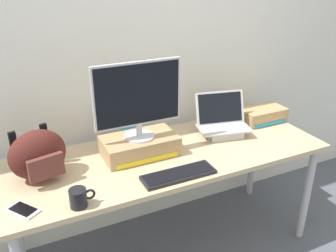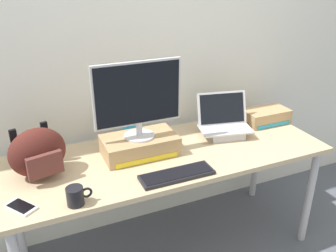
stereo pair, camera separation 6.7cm
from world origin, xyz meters
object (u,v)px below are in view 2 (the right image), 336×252
object	(u,v)px
toner_box_yellow	(140,145)
desktop_monitor	(138,98)
messenger_backpack	(38,153)
external_keyboard	(177,175)
coffee_mug	(76,196)
plush_toy	(130,131)
cell_phone	(21,207)
toner_box_cyan	(266,116)
open_laptop	(224,127)

from	to	relation	value
toner_box_yellow	desktop_monitor	size ratio (longest dim) A/B	0.85
desktop_monitor	messenger_backpack	bearing A→B (deg)	-179.31
external_keyboard	coffee_mug	bearing A→B (deg)	-176.60
coffee_mug	external_keyboard	bearing A→B (deg)	3.06
toner_box_yellow	plush_toy	xyz separation A→B (m)	(0.01, 0.22, -0.01)
cell_phone	toner_box_yellow	bearing A→B (deg)	-13.91
messenger_backpack	toner_box_cyan	world-z (taller)	messenger_backpack
desktop_monitor	external_keyboard	xyz separation A→B (m)	(0.10, -0.32, -0.34)
open_laptop	cell_phone	world-z (taller)	open_laptop
plush_toy	desktop_monitor	bearing A→B (deg)	-92.04
plush_toy	toner_box_cyan	distance (m)	0.98
desktop_monitor	cell_phone	bearing A→B (deg)	-158.13
messenger_backpack	coffee_mug	world-z (taller)	messenger_backpack
toner_box_yellow	coffee_mug	world-z (taller)	toner_box_yellow
desktop_monitor	external_keyboard	bearing A→B (deg)	-72.76
external_keyboard	coffee_mug	xyz separation A→B (m)	(-0.54, -0.03, 0.04)
desktop_monitor	toner_box_cyan	distance (m)	1.03
desktop_monitor	external_keyboard	world-z (taller)	desktop_monitor
desktop_monitor	external_keyboard	distance (m)	0.48
toner_box_yellow	coffee_mug	distance (m)	0.57
desktop_monitor	plush_toy	size ratio (longest dim) A/B	5.20
open_laptop	toner_box_cyan	bearing A→B (deg)	19.88
external_keyboard	plush_toy	distance (m)	0.55
open_laptop	toner_box_cyan	world-z (taller)	open_laptop
open_laptop	cell_phone	xyz separation A→B (m)	(-1.29, -0.29, -0.05)
open_laptop	plush_toy	world-z (taller)	open_laptop
desktop_monitor	cell_phone	size ratio (longest dim) A/B	3.02
coffee_mug	plush_toy	size ratio (longest dim) A/B	1.25
toner_box_yellow	desktop_monitor	xyz separation A→B (m)	(-0.00, -0.00, 0.30)
external_keyboard	plush_toy	world-z (taller)	plush_toy
desktop_monitor	coffee_mug	world-z (taller)	desktop_monitor
toner_box_yellow	messenger_backpack	world-z (taller)	messenger_backpack
desktop_monitor	toner_box_cyan	bearing A→B (deg)	4.72
desktop_monitor	open_laptop	world-z (taller)	desktop_monitor
coffee_mug	cell_phone	size ratio (longest dim) A/B	0.73
messenger_backpack	plush_toy	bearing A→B (deg)	8.65
open_laptop	coffee_mug	world-z (taller)	open_laptop
plush_toy	cell_phone	bearing A→B (deg)	-144.71
open_laptop	cell_phone	bearing A→B (deg)	-155.27
external_keyboard	toner_box_cyan	distance (m)	0.97
toner_box_cyan	toner_box_yellow	bearing A→B (deg)	-175.72
external_keyboard	messenger_backpack	distance (m)	0.75
cell_phone	toner_box_cyan	xyz separation A→B (m)	(1.67, 0.35, 0.04)
toner_box_yellow	cell_phone	xyz separation A→B (m)	(-0.69, -0.27, -0.05)
coffee_mug	cell_phone	distance (m)	0.26
open_laptop	coffee_mug	xyz separation A→B (m)	(-1.04, -0.37, -0.01)
open_laptop	plush_toy	bearing A→B (deg)	173.15
toner_box_yellow	plush_toy	distance (m)	0.22
toner_box_yellow	toner_box_cyan	distance (m)	0.98
toner_box_cyan	coffee_mug	bearing A→B (deg)	-163.47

